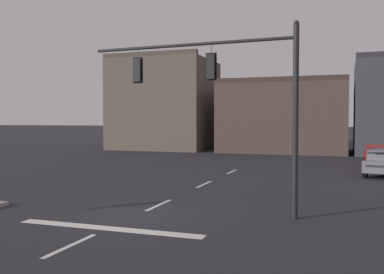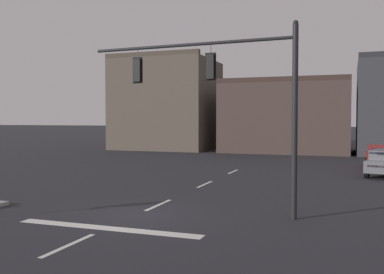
# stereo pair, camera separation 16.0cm
# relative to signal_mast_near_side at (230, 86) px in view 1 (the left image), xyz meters

# --- Properties ---
(ground_plane) EXTENTS (400.00, 400.00, 0.00)m
(ground_plane) POSITION_rel_signal_mast_near_side_xyz_m (-3.07, -1.41, -4.63)
(ground_plane) COLOR #232328
(stop_bar_paint) EXTENTS (6.40, 0.50, 0.01)m
(stop_bar_paint) POSITION_rel_signal_mast_near_side_xyz_m (-3.07, -3.41, -4.63)
(stop_bar_paint) COLOR silver
(stop_bar_paint) RESTS_ON ground
(lane_centreline) EXTENTS (0.16, 26.40, 0.01)m
(lane_centreline) POSITION_rel_signal_mast_near_side_xyz_m (-3.07, 0.59, -4.63)
(lane_centreline) COLOR silver
(lane_centreline) RESTS_ON ground
(signal_mast_near_side) EXTENTS (8.06, 0.66, 6.81)m
(signal_mast_near_side) POSITION_rel_signal_mast_near_side_xyz_m (0.00, 0.00, 0.00)
(signal_mast_near_side) COLOR black
(signal_mast_near_side) RESTS_ON ground
(car_lot_nearside) EXTENTS (2.00, 4.49, 1.61)m
(car_lot_nearside) POSITION_rel_signal_mast_near_side_xyz_m (6.25, 18.06, -3.78)
(car_lot_nearside) COLOR #A81E1E
(car_lot_nearside) RESTS_ON ground
(building_row) EXTENTS (57.23, 11.46, 10.69)m
(building_row) POSITION_rel_signal_mast_near_side_xyz_m (5.39, 32.47, -0.65)
(building_row) COLOR brown
(building_row) RESTS_ON ground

